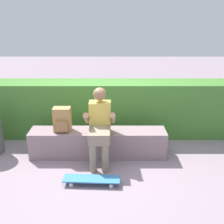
{
  "coord_description": "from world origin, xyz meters",
  "views": [
    {
      "loc": [
        0.24,
        -3.71,
        2.25
      ],
      "look_at": [
        0.22,
        0.35,
        0.78
      ],
      "focal_mm": 42.58,
      "sensor_mm": 36.0,
      "label": 1
    }
  ],
  "objects_px": {
    "person_skater": "(101,124)",
    "skateboard_near_person": "(93,179)",
    "bench_main": "(99,143)",
    "backpack_on_bench": "(63,120)"
  },
  "relations": [
    {
      "from": "person_skater",
      "to": "skateboard_near_person",
      "type": "bearing_deg",
      "value": -98.69
    },
    {
      "from": "person_skater",
      "to": "skateboard_near_person",
      "type": "height_order",
      "value": "person_skater"
    },
    {
      "from": "person_skater",
      "to": "backpack_on_bench",
      "type": "relative_size",
      "value": 3.01
    },
    {
      "from": "skateboard_near_person",
      "to": "bench_main",
      "type": "bearing_deg",
      "value": 86.43
    },
    {
      "from": "bench_main",
      "to": "person_skater",
      "type": "xyz_separation_m",
      "value": [
        0.04,
        -0.21,
        0.43
      ]
    },
    {
      "from": "bench_main",
      "to": "skateboard_near_person",
      "type": "height_order",
      "value": "bench_main"
    },
    {
      "from": "skateboard_near_person",
      "to": "backpack_on_bench",
      "type": "height_order",
      "value": "backpack_on_bench"
    },
    {
      "from": "backpack_on_bench",
      "to": "skateboard_near_person",
      "type": "bearing_deg",
      "value": -57.67
    },
    {
      "from": "person_skater",
      "to": "skateboard_near_person",
      "type": "xyz_separation_m",
      "value": [
        -0.1,
        -0.63,
        -0.58
      ]
    },
    {
      "from": "skateboard_near_person",
      "to": "backpack_on_bench",
      "type": "distance_m",
      "value": 1.14
    }
  ]
}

